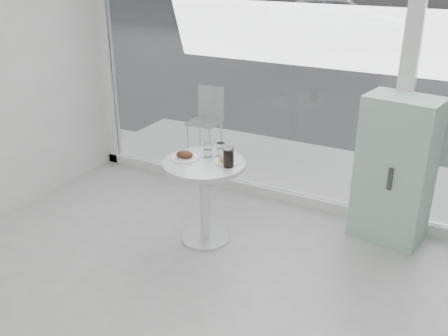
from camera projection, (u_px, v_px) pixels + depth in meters
The scene contains 12 objects.
storefront at pixel (318, 37), 4.54m from camera, with size 5.00×0.14×3.00m.
main_table at pixel (205, 185), 4.36m from camera, with size 0.72×0.72×0.77m.
patio_deck at pixel (322, 173), 5.89m from camera, with size 5.60×1.60×0.05m, color beige.
street at pixel (442, 35), 15.78m from camera, with size 40.00×24.00×0.00m, color #3E3E3E.
mint_cabinet at pixel (395, 170), 4.38m from camera, with size 0.67×0.51×1.33m.
patio_chair at pixel (207, 116), 6.26m from camera, with size 0.37×0.37×0.85m.
car_white at pixel (337, 18), 14.31m from camera, with size 1.61×4.00×1.36m, color white.
plate_fritter at pixel (185, 156), 4.33m from camera, with size 0.25×0.25×0.07m.
plate_donut at pixel (227, 160), 4.26m from camera, with size 0.23×0.23×0.05m.
water_tumbler_a at pixel (208, 151), 4.37m from camera, with size 0.08×0.08×0.12m.
water_tumbler_b at pixel (221, 150), 4.38m from camera, with size 0.07×0.07×0.12m.
cola_glass at pixel (228, 157), 4.15m from camera, with size 0.09×0.09×0.17m.
Camera 1 is at (1.51, -1.50, 2.42)m, focal length 40.00 mm.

